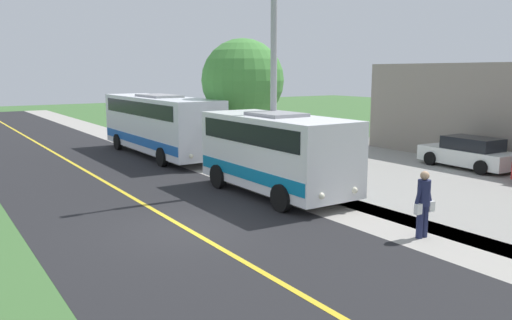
# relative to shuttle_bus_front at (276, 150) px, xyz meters

# --- Properties ---
(ground_plane) EXTENTS (120.00, 120.00, 0.00)m
(ground_plane) POSITION_rel_shuttle_bus_front_xyz_m (4.55, 1.91, -1.63)
(ground_plane) COLOR #3D6633
(road_surface) EXTENTS (8.00, 100.00, 0.01)m
(road_surface) POSITION_rel_shuttle_bus_front_xyz_m (4.55, 1.91, -1.62)
(road_surface) COLOR black
(road_surface) RESTS_ON ground
(sidewalk) EXTENTS (2.40, 100.00, 0.01)m
(sidewalk) POSITION_rel_shuttle_bus_front_xyz_m (-0.65, 1.91, -1.63)
(sidewalk) COLOR #9E9991
(sidewalk) RESTS_ON ground
(road_centre_line) EXTENTS (0.16, 100.00, 0.00)m
(road_centre_line) POSITION_rel_shuttle_bus_front_xyz_m (4.55, 1.91, -1.62)
(road_centre_line) COLOR gold
(road_centre_line) RESTS_ON ground
(shuttle_bus_front) EXTENTS (2.75, 6.69, 2.97)m
(shuttle_bus_front) POSITION_rel_shuttle_bus_front_xyz_m (0.00, 0.00, 0.00)
(shuttle_bus_front) COLOR white
(shuttle_bus_front) RESTS_ON ground
(transit_bus_rear) EXTENTS (2.77, 10.17, 3.21)m
(transit_bus_rear) POSITION_rel_shuttle_bus_front_xyz_m (-0.01, -10.51, 0.13)
(transit_bus_rear) COLOR white
(transit_bus_rear) RESTS_ON ground
(pedestrian_with_bags) EXTENTS (0.72, 0.34, 1.82)m
(pedestrian_with_bags) POSITION_rel_shuttle_bus_front_xyz_m (-0.38, 6.17, -0.64)
(pedestrian_with_bags) COLOR #1E2347
(pedestrian_with_bags) RESTS_ON ground
(street_light_pole) EXTENTS (1.97, 0.24, 8.59)m
(street_light_pole) POSITION_rel_shuttle_bus_front_xyz_m (-0.33, -0.80, 3.08)
(street_light_pole) COLOR #9E9EA3
(street_light_pole) RESTS_ON ground
(parked_car_near) EXTENTS (2.19, 4.48, 1.45)m
(parked_car_near) POSITION_rel_shuttle_bus_front_xyz_m (-10.39, 0.80, -0.94)
(parked_car_near) COLOR white
(parked_car_near) RESTS_ON ground
(tree_curbside) EXTENTS (4.06, 4.06, 6.00)m
(tree_curbside) POSITION_rel_shuttle_bus_front_xyz_m (-2.85, -6.76, 2.33)
(tree_curbside) COLOR brown
(tree_curbside) RESTS_ON ground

